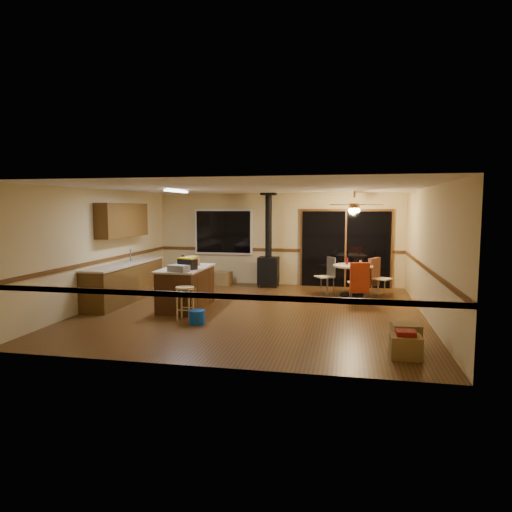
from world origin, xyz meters
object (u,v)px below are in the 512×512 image
(wood_stove, at_px, (268,261))
(dining_table, at_px, (353,275))
(kitchen_island, at_px, (186,288))
(box_corner_a, at_px, (406,347))
(chair_near, at_px, (359,278))
(toolbox_grey, at_px, (179,268))
(chair_right, at_px, (375,272))
(chair_left, at_px, (328,271))
(bar_stool, at_px, (185,303))
(blue_bucket, at_px, (197,317))
(box_corner_b, at_px, (406,335))
(box_under_window, at_px, (222,278))
(toolbox_black, at_px, (187,264))

(wood_stove, bearing_deg, dining_table, -21.97)
(kitchen_island, bearing_deg, box_corner_a, -30.75)
(chair_near, bearing_deg, kitchen_island, -161.50)
(toolbox_grey, distance_m, chair_right, 5.01)
(dining_table, distance_m, chair_left, 0.63)
(bar_stool, distance_m, chair_near, 4.09)
(toolbox_grey, xyz_separation_m, chair_left, (2.90, 2.93, -0.38))
(blue_bucket, xyz_separation_m, chair_left, (2.31, 3.55, 0.46))
(toolbox_grey, relative_size, chair_near, 0.60)
(toolbox_grey, distance_m, box_corner_b, 4.56)
(kitchen_island, height_order, toolbox_grey, toolbox_grey)
(chair_left, height_order, chair_right, same)
(blue_bucket, bearing_deg, wood_stove, 81.73)
(blue_bucket, xyz_separation_m, box_corner_a, (3.64, -1.30, 0.04))
(dining_table, relative_size, box_under_window, 2.04)
(dining_table, xyz_separation_m, box_under_window, (-3.64, 0.97, -0.34))
(bar_stool, distance_m, blue_bucket, 0.44)
(chair_near, bearing_deg, wood_stove, 143.45)
(wood_stove, distance_m, chair_near, 3.03)
(chair_near, relative_size, chair_right, 1.00)
(toolbox_black, distance_m, chair_near, 3.92)
(wood_stove, relative_size, bar_stool, 3.82)
(kitchen_island, height_order, chair_right, chair_right)
(toolbox_black, bearing_deg, box_under_window, 93.03)
(dining_table, height_order, box_corner_a, dining_table)
(kitchen_island, bearing_deg, toolbox_black, -62.99)
(wood_stove, distance_m, chair_right, 2.94)
(blue_bucket, relative_size, dining_table, 0.32)
(bar_stool, bearing_deg, box_under_window, 95.50)
(wood_stove, height_order, toolbox_grey, wood_stove)
(wood_stove, height_order, chair_right, wood_stove)
(kitchen_island, relative_size, toolbox_grey, 3.99)
(kitchen_island, distance_m, chair_left, 3.76)
(chair_left, distance_m, box_corner_a, 5.04)
(toolbox_black, height_order, bar_stool, toolbox_black)
(box_under_window, bearing_deg, kitchen_island, -89.16)
(toolbox_black, height_order, dining_table, toolbox_black)
(bar_stool, bearing_deg, dining_table, 44.31)
(box_corner_b, bearing_deg, box_under_window, 131.35)
(dining_table, bearing_deg, kitchen_island, -149.36)
(bar_stool, distance_m, box_corner_b, 4.14)
(bar_stool, relative_size, blue_bucket, 2.12)
(kitchen_island, distance_m, bar_stool, 1.10)
(toolbox_grey, xyz_separation_m, bar_stool, (0.27, -0.38, -0.64))
(blue_bucket, relative_size, chair_right, 0.44)
(toolbox_black, bearing_deg, chair_left, 41.76)
(dining_table, bearing_deg, toolbox_grey, -141.63)
(toolbox_grey, xyz_separation_m, box_corner_a, (4.23, -1.91, -0.80))
(kitchen_island, relative_size, bar_stool, 2.55)
(toolbox_black, relative_size, chair_near, 0.56)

